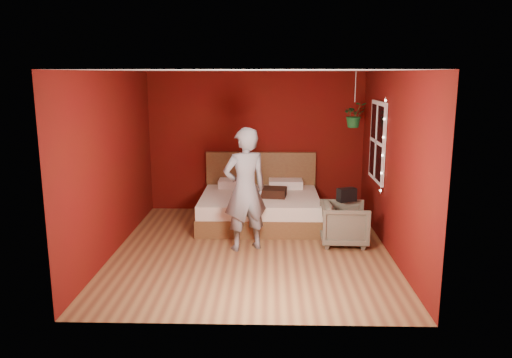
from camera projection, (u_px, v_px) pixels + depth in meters
name	position (u px, v px, depth m)	size (l,w,h in m)	color
floor	(252.00, 250.00, 7.39)	(4.50, 4.50, 0.00)	olive
room_walls	(252.00, 137.00, 7.04)	(4.04, 4.54, 2.62)	#550809
window	(377.00, 142.00, 7.91)	(0.05, 0.97, 1.27)	white
fairy_lights	(383.00, 146.00, 7.40)	(0.04, 0.04, 1.45)	silver
bed	(260.00, 206.00, 8.73)	(2.04, 1.74, 1.12)	brown
person	(245.00, 189.00, 7.25)	(0.66, 0.43, 1.82)	slate
armchair	(344.00, 224.00, 7.58)	(0.69, 0.71, 0.64)	#686652
handbag	(347.00, 195.00, 7.62)	(0.28, 0.14, 0.20)	black
throw_pillow	(274.00, 192.00, 8.46)	(0.40, 0.40, 0.14)	black
hanging_plant	(354.00, 115.00, 8.33)	(0.45, 0.41, 0.93)	silver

